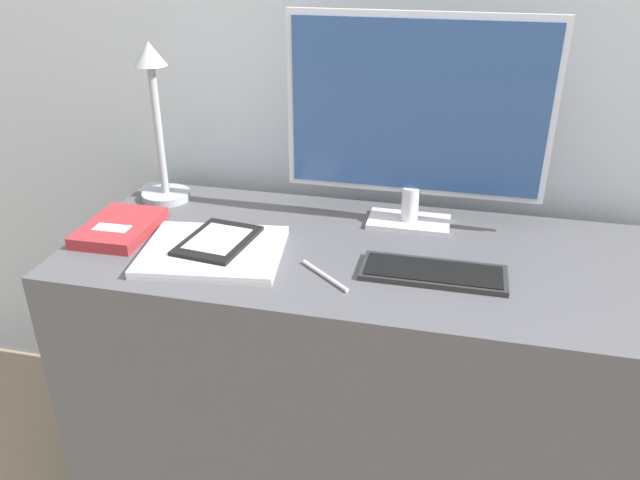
# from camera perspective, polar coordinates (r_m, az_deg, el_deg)

# --- Properties ---
(wall_back) EXTENTS (3.60, 0.05, 2.40)m
(wall_back) POSITION_cam_1_polar(r_m,az_deg,el_deg) (1.61, 7.13, 19.51)
(wall_back) COLOR #B2BCC6
(wall_back) RESTS_ON ground_plane
(desk) EXTENTS (1.35, 0.56, 0.75)m
(desk) POSITION_cam_1_polar(r_m,az_deg,el_deg) (1.60, 3.85, -12.97)
(desk) COLOR #4C4C51
(desk) RESTS_ON ground_plane
(monitor) EXTENTS (0.60, 0.11, 0.49)m
(monitor) POSITION_cam_1_polar(r_m,az_deg,el_deg) (1.44, 8.81, 11.19)
(monitor) COLOR silver
(monitor) RESTS_ON desk
(keyboard) EXTENTS (0.30, 0.12, 0.01)m
(keyboard) POSITION_cam_1_polar(r_m,az_deg,el_deg) (1.31, 10.33, -2.95)
(keyboard) COLOR #282828
(keyboard) RESTS_ON desk
(laptop) EXTENTS (0.33, 0.29, 0.02)m
(laptop) POSITION_cam_1_polar(r_m,az_deg,el_deg) (1.39, -9.75, -1.04)
(laptop) COLOR #BCBCC1
(laptop) RESTS_ON desk
(ereader) EXTENTS (0.16, 0.20, 0.01)m
(ereader) POSITION_cam_1_polar(r_m,az_deg,el_deg) (1.40, -9.32, -0.04)
(ereader) COLOR black
(ereader) RESTS_ON laptop
(desk_lamp) EXTENTS (0.13, 0.13, 0.41)m
(desk_lamp) POSITION_cam_1_polar(r_m,az_deg,el_deg) (1.65, -14.63, 10.28)
(desk_lamp) COLOR #999EA8
(desk_lamp) RESTS_ON desk
(notebook) EXTENTS (0.16, 0.22, 0.03)m
(notebook) POSITION_cam_1_polar(r_m,az_deg,el_deg) (1.54, -17.83, 1.08)
(notebook) COLOR maroon
(notebook) RESTS_ON desk
(pen) EXTENTS (0.12, 0.10, 0.01)m
(pen) POSITION_cam_1_polar(r_m,az_deg,el_deg) (1.29, 0.44, -3.27)
(pen) COLOR silver
(pen) RESTS_ON desk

